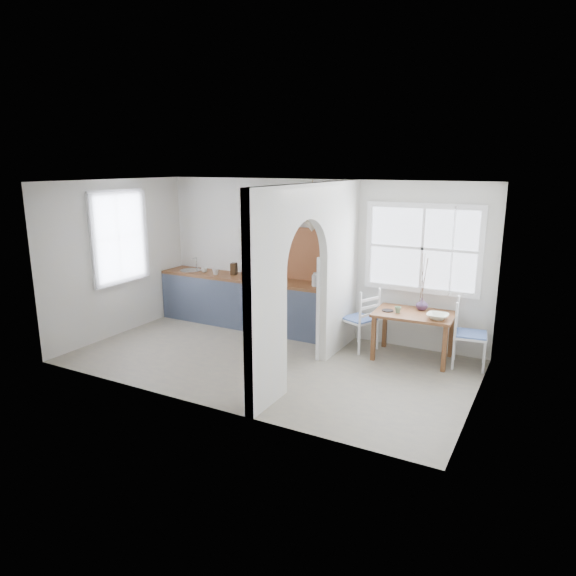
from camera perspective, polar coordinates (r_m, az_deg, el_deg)
The scene contains 26 objects.
floor at distance 7.66m, azimuth -2.28°, elevation -8.13°, with size 5.80×3.20×0.01m, color gray.
ceiling at distance 7.12m, azimuth -2.48°, elevation 11.69°, with size 5.80×3.20×0.01m, color silver.
walls at distance 7.28m, azimuth -2.38°, elevation 1.41°, with size 5.81×3.21×2.60m.
partition at distance 6.98m, azimuth 2.80°, elevation 2.14°, with size 0.12×3.20×2.60m.
kitchen_window at distance 9.01m, azimuth -18.37°, elevation 5.35°, with size 0.10×1.16×1.50m, color white, non-canonical shape.
nook_window at distance 7.99m, azimuth 14.71°, elevation 4.26°, with size 1.76×0.10×1.30m, color white, non-canonical shape.
counter at distance 9.15m, azimuth -4.18°, elevation -1.50°, with size 3.50×0.60×0.90m.
sink at distance 9.78m, azimuth -10.75°, elevation 1.89°, with size 0.40×0.40×0.02m, color silver.
backsplash at distance 8.72m, azimuth 1.75°, elevation 3.80°, with size 1.65×0.03×0.90m, color brown.
shelf at distance 8.56m, azimuth 1.52°, elevation 8.07°, with size 1.75×0.20×0.21m.
pendant_lamp at distance 8.12m, azimuth 2.67°, elevation 6.83°, with size 0.26×0.26×0.16m, color beige.
utensil_rail at distance 7.77m, azimuth 4.90°, elevation 3.28°, with size 0.02×0.02×0.50m, color silver.
dining_table at distance 7.87m, azimuth 13.69°, elevation -5.18°, with size 1.14×0.76×0.71m, color brown, non-canonical shape.
chair_left at distance 8.09m, azimuth 7.93°, elevation -3.36°, with size 0.45×0.45×0.99m, color white, non-canonical shape.
chair_right at distance 7.75m, azimuth 19.63°, elevation -4.82°, with size 0.45×0.45×0.98m, color white, non-canonical shape.
kettle at distance 8.36m, azimuth 3.12°, elevation 0.95°, with size 0.18×0.14×0.21m, color silver, non-canonical shape.
mug_a at distance 9.30m, azimuth -8.05°, elevation 1.82°, with size 0.12×0.12×0.12m, color silver.
mug_b at distance 9.54m, azimuth -9.30°, elevation 1.99°, with size 0.11×0.11×0.09m, color silver.
knife_block at distance 9.26m, azimuth -6.04°, elevation 2.13°, with size 0.10×0.13×0.21m, color #301E0E.
jar at distance 9.20m, azimuth -4.86°, elevation 1.94°, with size 0.10×0.10×0.16m, color #938560.
towel_magenta at distance 8.16m, azimuth 4.82°, elevation -4.74°, with size 0.02×0.03×0.58m, color #BD256B.
towel_orange at distance 8.11m, azimuth 4.63°, elevation -5.04°, with size 0.02×0.03×0.50m, color orange.
bowl at distance 7.54m, azimuth 16.28°, elevation -3.04°, with size 0.30×0.30×0.07m, color white.
table_cup at distance 7.70m, azimuth 12.11°, elevation -2.38°, with size 0.10×0.10×0.09m, color gray.
plate at distance 7.77m, azimuth 11.01°, elevation -2.47°, with size 0.17×0.17×0.01m, color black.
vase at distance 7.92m, azimuth 14.67°, elevation -1.73°, with size 0.18×0.18×0.18m, color #422C4B.
Camera 1 is at (3.64, -6.11, 2.84)m, focal length 32.00 mm.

